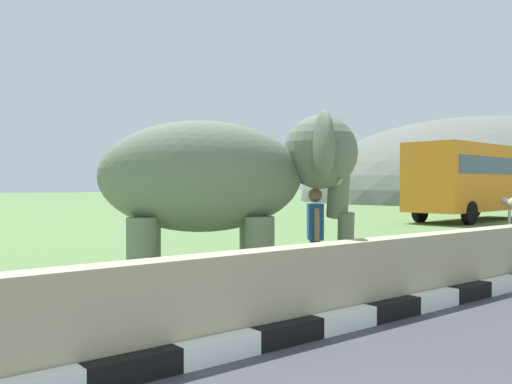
# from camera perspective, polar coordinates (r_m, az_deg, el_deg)

# --- Properties ---
(striped_curb) EXTENTS (16.20, 0.20, 0.24)m
(striped_curb) POSITION_cam_1_polar(r_m,az_deg,el_deg) (4.95, -17.54, -18.10)
(striped_curb) COLOR white
(striped_curb) RESTS_ON ground_plane
(barrier_parapet) EXTENTS (28.00, 0.36, 1.00)m
(barrier_parapet) POSITION_cam_1_polar(r_m,az_deg,el_deg) (6.29, 2.16, -10.38)
(barrier_parapet) COLOR tan
(barrier_parapet) RESTS_ON ground_plane
(elephant) EXTENTS (3.95, 3.52, 2.80)m
(elephant) POSITION_cam_1_polar(r_m,az_deg,el_deg) (8.48, -3.24, 1.38)
(elephant) COLOR #65715B
(elephant) RESTS_ON ground_plane
(person_handler) EXTENTS (0.47, 0.55, 1.66)m
(person_handler) POSITION_cam_1_polar(r_m,az_deg,el_deg) (9.03, 6.13, -4.22)
(person_handler) COLOR navy
(person_handler) RESTS_ON ground_plane
(bus_orange) EXTENTS (8.70, 3.25, 3.50)m
(bus_orange) POSITION_cam_1_polar(r_m,az_deg,el_deg) (27.79, 21.44, 1.52)
(bus_orange) COLOR orange
(bus_orange) RESTS_ON ground_plane
(hill_east) EXTENTS (44.63, 35.71, 17.64)m
(hill_east) POSITION_cam_1_polar(r_m,az_deg,el_deg) (64.91, 22.89, -0.74)
(hill_east) COLOR slate
(hill_east) RESTS_ON ground_plane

